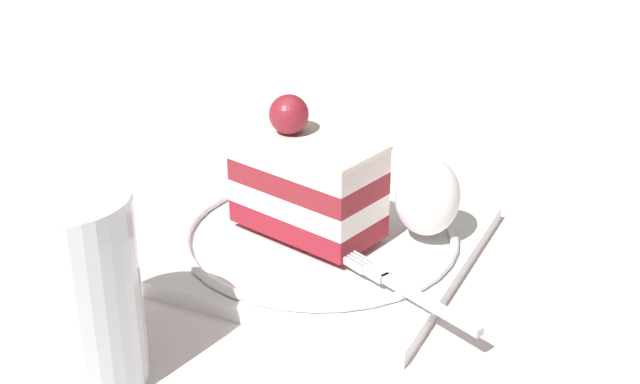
# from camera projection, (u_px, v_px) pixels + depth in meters

# --- Properties ---
(ground_plane) EXTENTS (2.40, 2.40, 0.00)m
(ground_plane) POSITION_uv_depth(u_px,v_px,m) (315.00, 235.00, 0.66)
(ground_plane) COLOR silver
(dessert_plate) EXTENTS (0.24, 0.24, 0.02)m
(dessert_plate) POSITION_uv_depth(u_px,v_px,m) (320.00, 242.00, 0.63)
(dessert_plate) COLOR white
(dessert_plate) RESTS_ON ground_plane
(cake_slice) EXTENTS (0.10, 0.06, 0.09)m
(cake_slice) POSITION_uv_depth(u_px,v_px,m) (307.00, 181.00, 0.62)
(cake_slice) COLOR maroon
(cake_slice) RESTS_ON dessert_plate
(whipped_cream_dollop) EXTENTS (0.04, 0.04, 0.05)m
(whipped_cream_dollop) POSITION_uv_depth(u_px,v_px,m) (427.00, 197.00, 0.61)
(whipped_cream_dollop) COLOR white
(whipped_cream_dollop) RESTS_ON dessert_plate
(fork) EXTENTS (0.12, 0.04, 0.00)m
(fork) POSITION_uv_depth(u_px,v_px,m) (398.00, 285.00, 0.56)
(fork) COLOR silver
(fork) RESTS_ON dessert_plate
(drink_glass_near) EXTENTS (0.07, 0.07, 0.11)m
(drink_glass_near) POSITION_uv_depth(u_px,v_px,m) (73.00, 302.00, 0.49)
(drink_glass_near) COLOR silver
(drink_glass_near) RESTS_ON ground_plane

